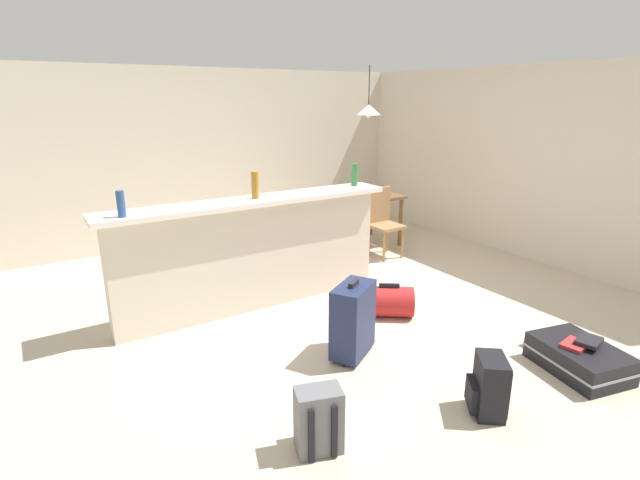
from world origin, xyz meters
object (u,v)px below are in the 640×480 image
bottle_blue (121,204)px  backpack_black (489,387)px  suitcase_flat_black (579,358)px  suitcase_upright_navy (353,319)px  bottle_green (355,175)px  dining_chair_near_partition (382,219)px  bottle_amber (255,185)px  pendant_lamp (369,110)px  dining_table (360,202)px  book_stack (583,343)px  backpack_grey (318,421)px  duffel_bag_red (388,301)px

bottle_blue → backpack_black: bottle_blue is taller
suitcase_flat_black → backpack_black: backpack_black is taller
suitcase_upright_navy → suitcase_flat_black: bearing=-40.1°
bottle_blue → bottle_green: bearing=3.0°
bottle_green → dining_chair_near_partition: bottle_green is taller
backpack_black → bottle_amber: bearing=102.7°
bottle_green → suitcase_upright_navy: bottle_green is taller
suitcase_flat_black → backpack_black: 1.05m
bottle_green → pendant_lamp: (1.01, 1.07, 0.66)m
dining_table → book_stack: bearing=-98.8°
bottle_blue → backpack_black: size_ratio=0.53×
bottle_amber → backpack_grey: size_ratio=0.63×
dining_table → duffel_bag_red: bearing=-119.9°
dining_table → suitcase_upright_navy: (-1.94, -2.49, -0.32)m
book_stack → backpack_grey: bearing=170.5°
duffel_bag_red → dining_chair_near_partition: bearing=52.5°
bottle_amber → pendant_lamp: pendant_lamp is taller
pendant_lamp → suitcase_upright_navy: (-2.02, -2.44, -1.60)m
bottle_amber → dining_chair_near_partition: 2.35m
pendant_lamp → duffel_bag_red: 2.97m
dining_table → backpack_black: bearing=-114.1°
dining_chair_near_partition → book_stack: 3.17m
pendant_lamp → backpack_grey: pendant_lamp is taller
bottle_amber → duffel_bag_red: (0.98, -0.90, -1.12)m
duffel_bag_red → backpack_grey: backpack_grey is taller
pendant_lamp → backpack_grey: 4.65m
dining_table → dining_chair_near_partition: size_ratio=1.18×
backpack_black → pendant_lamp: bearing=64.6°
bottle_blue → backpack_grey: size_ratio=0.53×
dining_chair_near_partition → suitcase_upright_navy: (-1.92, -1.94, -0.19)m
dining_chair_near_partition → duffel_bag_red: size_ratio=1.65×
pendant_lamp → bottle_blue: bearing=-161.0°
dining_table → backpack_grey: bearing=-130.3°
bottle_amber → backpack_black: (0.55, -2.45, -1.07)m
dining_table → suitcase_flat_black: bearing=-98.9°
bottle_blue → bottle_amber: size_ratio=0.84×
duffel_bag_red → backpack_black: 1.60m
backpack_grey → backpack_black: 1.22m
backpack_grey → dining_table: bearing=49.7°
backpack_black → suitcase_upright_navy: (-0.33, 1.12, 0.13)m
suitcase_flat_black → duffel_bag_red: size_ratio=1.56×
pendant_lamp → duffel_bag_red: bearing=-122.1°
bottle_blue → duffel_bag_red: (2.23, -0.82, -1.10)m
backpack_grey → book_stack: 2.25m
bottle_green → backpack_grey: bearing=-130.5°
duffel_bag_red → backpack_grey: (-1.60, -1.22, 0.05)m
bottle_amber → backpack_black: bottle_amber is taller
bottle_amber → suitcase_flat_black: 3.18m
pendant_lamp → bottle_green: bearing=-133.3°
dining_chair_near_partition → pendant_lamp: pendant_lamp is taller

